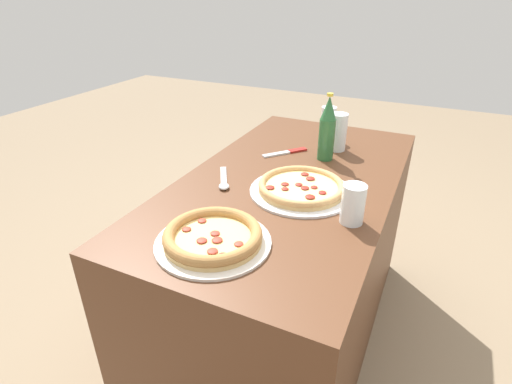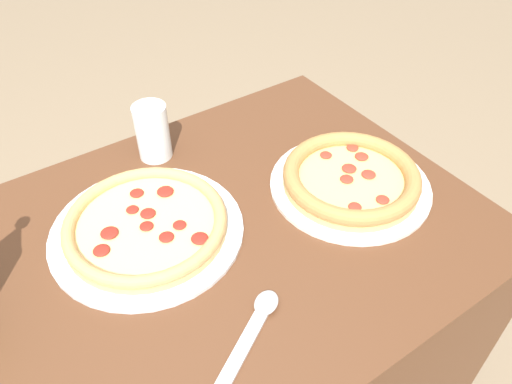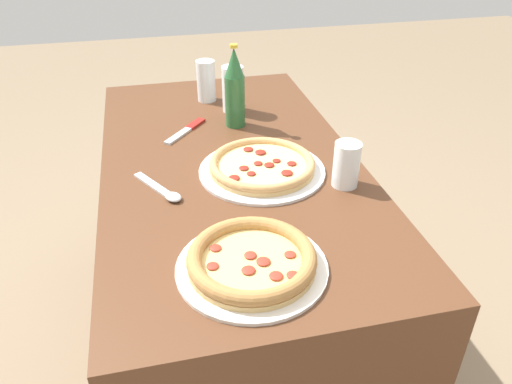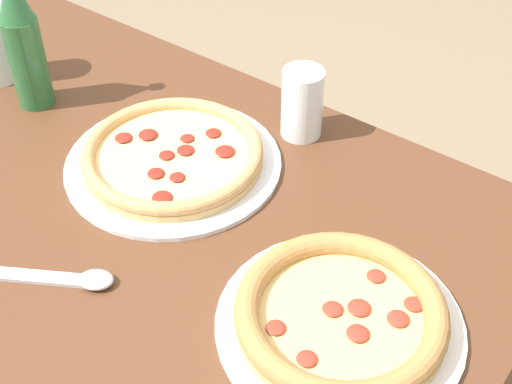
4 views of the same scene
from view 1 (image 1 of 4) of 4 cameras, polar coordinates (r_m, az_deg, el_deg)
The scene contains 10 objects.
ground_plane at distance 1.82m, azimuth 3.96°, elevation -19.02°, with size 8.00×8.00×0.00m, color #847056.
table at distance 1.57m, azimuth 4.39°, elevation -9.96°, with size 1.28×0.69×0.72m.
pizza_margherita at distance 1.03m, azimuth -6.18°, elevation -6.43°, with size 0.30×0.30×0.04m.
pizza_veggie at distance 1.28m, azimuth 6.48°, elevation 0.64°, with size 0.33×0.33×0.04m.
glass_iced_tea at distance 1.13m, azimuth 13.67°, elevation -1.91°, with size 0.07×0.07×0.12m.
glass_cola at distance 1.75m, azimuth 10.20°, elevation 9.46°, with size 0.06×0.06×0.14m.
glass_lemonade at distance 1.63m, azimuth 11.59°, elevation 8.11°, with size 0.07×0.07×0.15m.
beer_bottle at distance 1.51m, azimuth 10.14°, elevation 8.84°, with size 0.06×0.06×0.25m.
knife at distance 1.59m, azimuth 4.43°, elevation 5.69°, with size 0.16×0.14×0.01m.
spoon at distance 1.34m, azimuth -4.63°, elevation 1.43°, with size 0.17×0.12×0.02m.
Camera 1 is at (1.17, 0.42, 1.32)m, focal length 28.00 mm.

